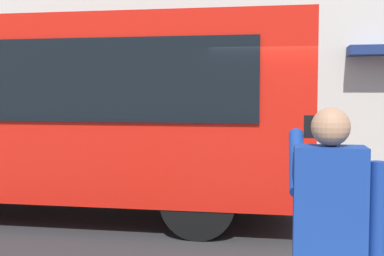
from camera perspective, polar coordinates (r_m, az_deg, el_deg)
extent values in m
plane|color=#2B2B2D|center=(7.72, 12.47, -10.62)|extent=(60.00, 60.00, 0.00)
cube|color=red|center=(8.65, -18.05, 2.23)|extent=(9.00, 2.50, 2.60)
cylinder|color=black|center=(8.91, 3.02, -5.29)|extent=(1.00, 0.28, 1.00)
cylinder|color=black|center=(6.77, 0.72, -8.25)|extent=(1.00, 0.28, 1.00)
cube|color=navy|center=(3.02, 15.16, -8.23)|extent=(0.40, 0.24, 0.66)
sphere|color=#A87A5B|center=(2.96, 15.31, 0.12)|extent=(0.22, 0.22, 0.22)
cylinder|color=navy|center=(3.06, 20.05, -8.93)|extent=(0.09, 0.09, 0.58)
cylinder|color=navy|center=(3.13, 11.68, -3.66)|extent=(0.09, 0.48, 0.37)
cube|color=black|center=(3.25, 13.07, 0.14)|extent=(0.07, 0.01, 0.14)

